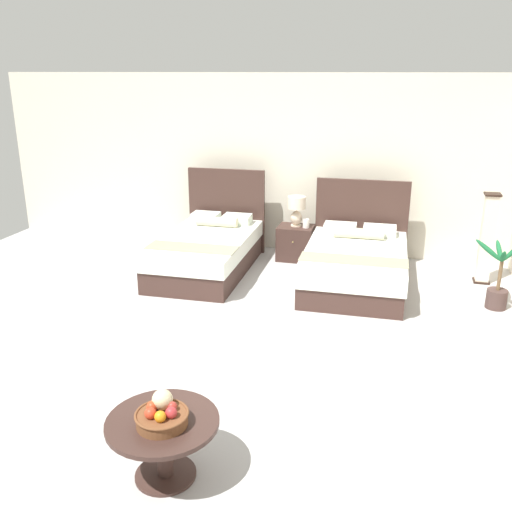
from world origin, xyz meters
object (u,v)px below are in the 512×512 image
fruit_bowl (162,414)px  floor_lamp_corner (487,239)px  bed_near_window (208,250)px  bed_near_corner (355,263)px  coffee_table (163,435)px  table_lamp (297,208)px  nightstand (295,243)px  potted_palm (498,287)px  vase (306,223)px

fruit_bowl → floor_lamp_corner: (2.68, 4.82, 0.08)m
bed_near_window → floor_lamp_corner: bed_near_window is taller
bed_near_corner → coffee_table: bed_near_corner is taller
fruit_bowl → table_lamp: bearing=90.4°
nightstand → fruit_bowl: 5.15m
table_lamp → potted_palm: size_ratio=0.49×
nightstand → table_lamp: bearing=90.0°
bed_near_corner → nightstand: (-1.00, 0.82, -0.04)m
table_lamp → vase: bearing=-20.1°
bed_near_window → fruit_bowl: (1.20, -4.32, 0.24)m
bed_near_window → fruit_bowl: 4.49m
nightstand → potted_palm: bearing=-23.8°
fruit_bowl → vase: bearing=88.6°
fruit_bowl → floor_lamp_corner: bearing=60.9°
vase → fruit_bowl: 5.10m
coffee_table → fruit_bowl: (0.02, -0.04, 0.20)m
potted_palm → fruit_bowl: bearing=-125.1°
bed_near_window → nightstand: bed_near_window is taller
floor_lamp_corner → nightstand: bearing=173.3°
nightstand → coffee_table: size_ratio=0.68×
bed_near_window → coffee_table: 4.44m
nightstand → table_lamp: size_ratio=1.18×
bed_near_corner → potted_palm: bed_near_corner is taller
vase → floor_lamp_corner: floor_lamp_corner is taller
nightstand → bed_near_window: bearing=-144.7°
nightstand → coffee_table: 5.10m
nightstand → floor_lamp_corner: bearing=-6.7°
potted_palm → bed_near_corner: bearing=167.3°
nightstand → vase: vase is taller
table_lamp → vase: (0.16, -0.06, -0.22)m
vase → bed_near_corner: bearing=-43.1°
table_lamp → fruit_bowl: table_lamp is taller
bed_near_window → bed_near_corner: bearing=-0.0°
bed_near_corner → floor_lamp_corner: (1.72, 0.51, 0.33)m
nightstand → coffee_table: bearing=-89.8°
coffee_table → vase: bearing=88.4°
potted_palm → coffee_table: bearing=-125.5°
fruit_bowl → coffee_table: bearing=114.4°
table_lamp → coffee_table: table_lamp is taller
floor_lamp_corner → potted_palm: bearing=-86.0°
bed_near_window → table_lamp: bed_near_window is taller
vase → potted_palm: (2.62, -1.18, -0.32)m
nightstand → bed_near_corner: bearing=-39.5°
coffee_table → floor_lamp_corner: size_ratio=0.64×
nightstand → fruit_bowl: bearing=-89.6°
bed_near_corner → vase: bed_near_corner is taller
fruit_bowl → potted_palm: 4.79m
vase → floor_lamp_corner: (2.56, -0.28, 0.03)m
nightstand → potted_palm: (2.78, -1.22, 0.02)m
bed_near_corner → coffee_table: size_ratio=2.64×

